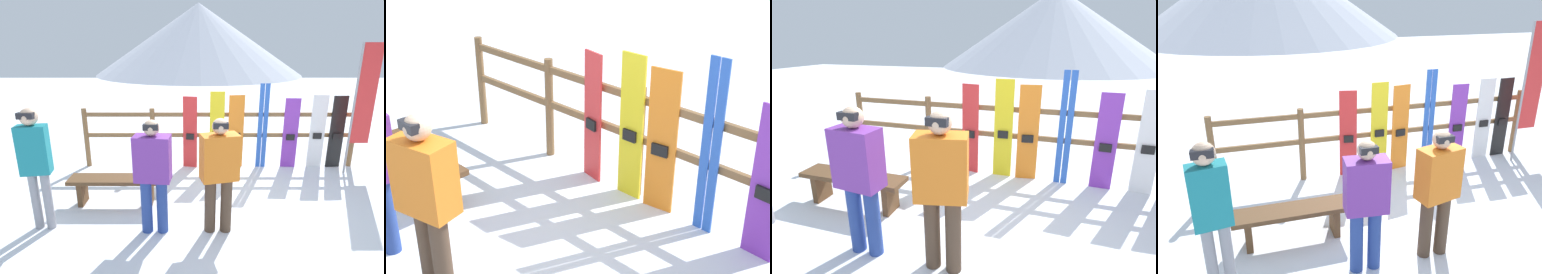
{
  "view_description": "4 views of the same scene",
  "coord_description": "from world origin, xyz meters",
  "views": [
    {
      "loc": [
        -0.57,
        -4.19,
        2.43
      ],
      "look_at": [
        -0.57,
        1.04,
        0.83
      ],
      "focal_mm": 28.0,
      "sensor_mm": 36.0,
      "label": 1
    },
    {
      "loc": [
        3.05,
        -2.28,
        3.04
      ],
      "look_at": [
        -0.06,
        0.86,
        0.95
      ],
      "focal_mm": 50.0,
      "sensor_mm": 36.0,
      "label": 2
    },
    {
      "loc": [
        0.7,
        -2.86,
        2.14
      ],
      "look_at": [
        -0.51,
        0.99,
        0.82
      ],
      "focal_mm": 28.0,
      "sensor_mm": 36.0,
      "label": 3
    },
    {
      "loc": [
        -2.21,
        -3.88,
        2.96
      ],
      "look_at": [
        -0.77,
        0.98,
        0.96
      ],
      "focal_mm": 35.0,
      "sensor_mm": 36.0,
      "label": 4
    }
  ],
  "objects": [
    {
      "name": "ground_plane",
      "position": [
        0.0,
        0.0,
        0.0
      ],
      "size": [
        40.0,
        40.0,
        0.0
      ],
      "primitive_type": "plane",
      "color": "white"
    },
    {
      "name": "snowboard_purple",
      "position": [
        1.43,
        1.64,
        0.72
      ],
      "size": [
        0.3,
        0.07,
        1.45
      ],
      "color": "purple",
      "rests_on": "ground"
    },
    {
      "name": "ski_pair_blue",
      "position": [
        0.86,
        1.65,
        0.87
      ],
      "size": [
        0.2,
        0.02,
        1.74
      ],
      "color": "blue",
      "rests_on": "ground"
    },
    {
      "name": "fence",
      "position": [
        0.0,
        1.7,
        0.73
      ],
      "size": [
        5.58,
        0.1,
        1.23
      ],
      "color": "brown",
      "rests_on": "ground"
    },
    {
      "name": "bench",
      "position": [
        -1.77,
        0.12,
        0.34
      ],
      "size": [
        1.44,
        0.36,
        0.45
      ],
      "color": "brown",
      "rests_on": "ground"
    },
    {
      "name": "snowboard_orange",
      "position": [
        0.32,
        1.64,
        0.75
      ],
      "size": [
        0.32,
        0.09,
        1.51
      ],
      "color": "orange",
      "rests_on": "ground"
    },
    {
      "name": "snowboard_yellow",
      "position": [
        -0.06,
        1.64,
        0.79
      ],
      "size": [
        0.29,
        0.06,
        1.58
      ],
      "color": "yellow",
      "rests_on": "ground"
    },
    {
      "name": "snowboard_red",
      "position": [
        -0.61,
        1.64,
        0.74
      ],
      "size": [
        0.29,
        0.1,
        1.48
      ],
      "color": "red",
      "rests_on": "ground"
    },
    {
      "name": "person_orange",
      "position": [
        -0.22,
        -0.62,
        0.9
      ],
      "size": [
        0.52,
        0.36,
        1.58
      ],
      "color": "#4C3828",
      "rests_on": "ground"
    }
  ]
}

